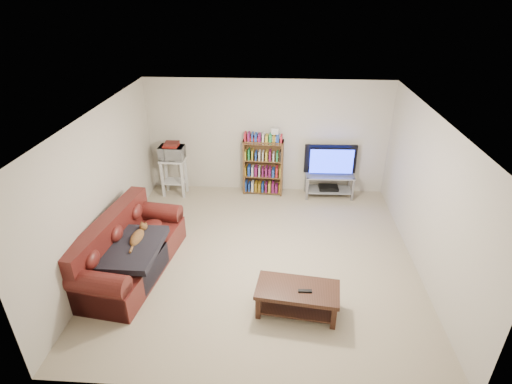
# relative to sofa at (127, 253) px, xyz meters

# --- Properties ---
(floor) EXTENTS (5.00, 5.00, 0.00)m
(floor) POSITION_rel_sofa_xyz_m (2.05, 0.48, -0.32)
(floor) COLOR #BCAB8B
(floor) RESTS_ON ground
(ceiling) EXTENTS (5.00, 5.00, 0.00)m
(ceiling) POSITION_rel_sofa_xyz_m (2.05, 0.48, 2.08)
(ceiling) COLOR white
(ceiling) RESTS_ON ground
(wall_back) EXTENTS (5.00, 0.00, 5.00)m
(wall_back) POSITION_rel_sofa_xyz_m (2.05, 2.98, 0.88)
(wall_back) COLOR beige
(wall_back) RESTS_ON ground
(wall_front) EXTENTS (5.00, 0.00, 5.00)m
(wall_front) POSITION_rel_sofa_xyz_m (2.05, -2.02, 0.88)
(wall_front) COLOR beige
(wall_front) RESTS_ON ground
(wall_left) EXTENTS (0.00, 5.00, 5.00)m
(wall_left) POSITION_rel_sofa_xyz_m (-0.45, 0.48, 0.88)
(wall_left) COLOR beige
(wall_left) RESTS_ON ground
(wall_right) EXTENTS (0.00, 5.00, 5.00)m
(wall_right) POSITION_rel_sofa_xyz_m (4.55, 0.48, 0.88)
(wall_right) COLOR beige
(wall_right) RESTS_ON ground
(sofa) EXTENTS (1.21, 2.25, 0.92)m
(sofa) POSITION_rel_sofa_xyz_m (0.00, 0.00, 0.00)
(sofa) COLOR #541915
(sofa) RESTS_ON floor
(blanket) EXTENTS (0.89, 1.12, 0.19)m
(blanket) POSITION_rel_sofa_xyz_m (0.16, -0.17, 0.22)
(blanket) COLOR black
(blanket) RESTS_ON sofa
(cat) EXTENTS (0.31, 0.61, 0.18)m
(cat) POSITION_rel_sofa_xyz_m (0.19, 0.02, 0.28)
(cat) COLOR brown
(cat) RESTS_ON sofa
(coffee_table) EXTENTS (1.18, 0.69, 0.41)m
(coffee_table) POSITION_rel_sofa_xyz_m (2.62, -0.74, -0.04)
(coffee_table) COLOR #351C12
(coffee_table) RESTS_ON floor
(remote) EXTENTS (0.18, 0.06, 0.02)m
(remote) POSITION_rel_sofa_xyz_m (2.71, -0.80, 0.09)
(remote) COLOR black
(remote) RESTS_ON coffee_table
(tv_stand) EXTENTS (1.01, 0.47, 0.50)m
(tv_stand) POSITION_rel_sofa_xyz_m (3.38, 2.72, 0.02)
(tv_stand) COLOR #999EA3
(tv_stand) RESTS_ON floor
(television) EXTENTS (1.08, 0.17, 0.62)m
(television) POSITION_rel_sofa_xyz_m (3.38, 2.72, 0.49)
(television) COLOR black
(television) RESTS_ON tv_stand
(dvd_player) EXTENTS (0.41, 0.29, 0.06)m
(dvd_player) POSITION_rel_sofa_xyz_m (3.38, 2.72, -0.13)
(dvd_player) COLOR black
(dvd_player) RESTS_ON tv_stand
(bookshelf) EXTENTS (0.84, 0.30, 1.20)m
(bookshelf) POSITION_rel_sofa_xyz_m (1.99, 2.77, 0.30)
(bookshelf) COLOR #53371D
(bookshelf) RESTS_ON floor
(shelf_clutter) EXTENTS (0.62, 0.20, 0.28)m
(shelf_clutter) POSITION_rel_sofa_xyz_m (2.08, 2.78, 0.98)
(shelf_clutter) COLOR silver
(shelf_clutter) RESTS_ON bookshelf
(microwave_stand) EXTENTS (0.52, 0.39, 0.81)m
(microwave_stand) POSITION_rel_sofa_xyz_m (0.11, 2.59, 0.20)
(microwave_stand) COLOR silver
(microwave_stand) RESTS_ON floor
(microwave) EXTENTS (0.51, 0.36, 0.28)m
(microwave) POSITION_rel_sofa_xyz_m (0.11, 2.59, 0.63)
(microwave) COLOR silver
(microwave) RESTS_ON microwave_stand
(game_boxes) EXTENTS (0.30, 0.27, 0.05)m
(game_boxes) POSITION_rel_sofa_xyz_m (0.11, 2.59, 0.79)
(game_boxes) COLOR maroon
(game_boxes) RESTS_ON microwave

